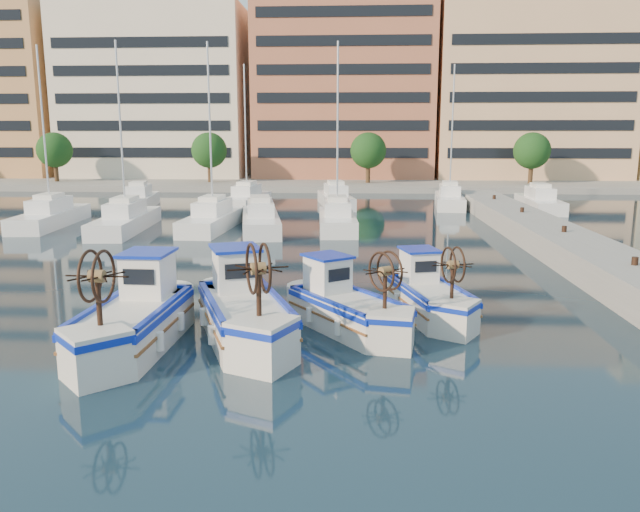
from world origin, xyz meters
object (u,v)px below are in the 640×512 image
Objects in this scene: fishing_boat_b at (244,309)px; fishing_boat_c at (346,305)px; fishing_boat_d at (429,294)px; fishing_boat_a at (135,316)px.

fishing_boat_b is 3.18m from fishing_boat_c.
fishing_boat_c is 3.17m from fishing_boat_d.
fishing_boat_b reaches higher than fishing_boat_a.
fishing_boat_b is 1.22× the size of fishing_boat_d.
fishing_boat_a is at bearing -172.72° from fishing_boat_d.
fishing_boat_c is 1.02× the size of fishing_boat_d.
fishing_boat_b is at bearing -170.05° from fishing_boat_d.
fishing_boat_c reaches higher than fishing_boat_d.
fishing_boat_d is at bearing -5.50° from fishing_boat_c.
fishing_boat_b is at bearing 18.23° from fishing_boat_a.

